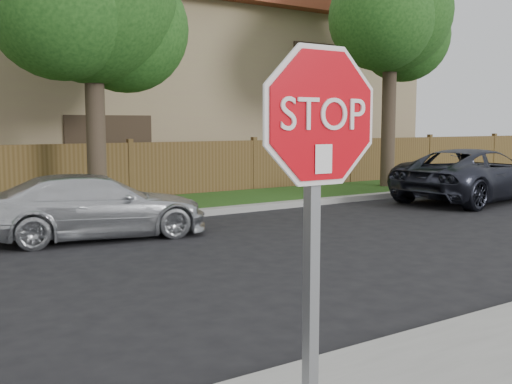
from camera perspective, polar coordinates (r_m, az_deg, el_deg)
tree_right at (r=19.81m, az=13.08°, el=16.43°), size 4.80×3.90×8.20m
stop_sign at (r=3.13m, az=5.90°, el=1.35°), size 1.01×0.13×2.55m
sedan_right at (r=11.43m, az=-15.01°, el=-1.31°), size 4.30×2.25×1.19m
sedan_far_right at (r=17.41m, az=20.12°, el=1.54°), size 5.39×2.97×1.43m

